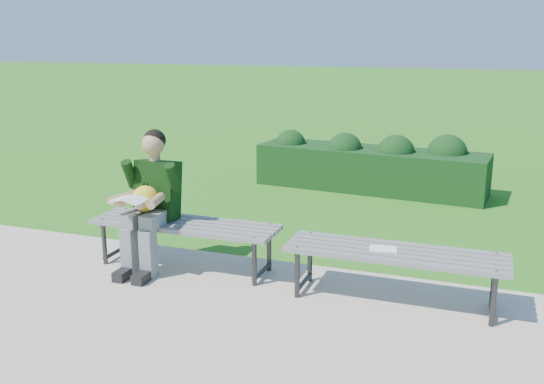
{
  "coord_description": "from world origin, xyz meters",
  "views": [
    {
      "loc": [
        1.81,
        -5.32,
        2.16
      ],
      "look_at": [
        -0.02,
        -0.26,
        0.78
      ],
      "focal_mm": 40.0,
      "sensor_mm": 36.0,
      "label": 1
    }
  ],
  "objects_px": {
    "bench_right": "(395,257)",
    "bench_left": "(185,228)",
    "hedge": "(373,165)",
    "seated_boy": "(150,197)",
    "paper_sheet": "(383,249)"
  },
  "relations": [
    {
      "from": "bench_right",
      "to": "bench_left",
      "type": "bearing_deg",
      "value": 176.76
    },
    {
      "from": "bench_left",
      "to": "bench_right",
      "type": "distance_m",
      "value": 2.0
    },
    {
      "from": "hedge",
      "to": "bench_left",
      "type": "bearing_deg",
      "value": -106.19
    },
    {
      "from": "seated_boy",
      "to": "paper_sheet",
      "type": "bearing_deg",
      "value": -0.45
    },
    {
      "from": "hedge",
      "to": "bench_left",
      "type": "relative_size",
      "value": 1.86
    },
    {
      "from": "bench_left",
      "to": "seated_boy",
      "type": "height_order",
      "value": "seated_boy"
    },
    {
      "from": "hedge",
      "to": "seated_boy",
      "type": "bearing_deg",
      "value": -109.87
    },
    {
      "from": "seated_boy",
      "to": "paper_sheet",
      "type": "relative_size",
      "value": 5.44
    },
    {
      "from": "bench_right",
      "to": "paper_sheet",
      "type": "bearing_deg",
      "value": 180.0
    },
    {
      "from": "hedge",
      "to": "paper_sheet",
      "type": "distance_m",
      "value": 3.93
    },
    {
      "from": "bench_left",
      "to": "paper_sheet",
      "type": "xyz_separation_m",
      "value": [
        1.89,
        -0.11,
        0.06
      ]
    },
    {
      "from": "bench_left",
      "to": "paper_sheet",
      "type": "relative_size",
      "value": 7.44
    },
    {
      "from": "hedge",
      "to": "bench_right",
      "type": "distance_m",
      "value": 3.95
    },
    {
      "from": "bench_right",
      "to": "seated_boy",
      "type": "distance_m",
      "value": 2.31
    },
    {
      "from": "bench_left",
      "to": "bench_right",
      "type": "bearing_deg",
      "value": -3.24
    }
  ]
}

